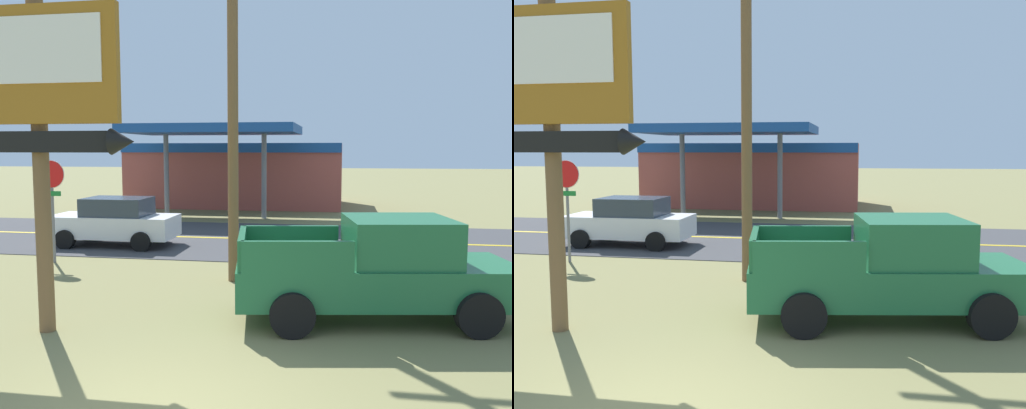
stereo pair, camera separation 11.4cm
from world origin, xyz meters
The scene contains 8 objects.
road_asphalt centered at (0.00, 13.00, 0.01)m, with size 140.00×8.00×0.02m, color #3D3D3F.
road_centre_line centered at (0.00, 13.00, 0.02)m, with size 126.00×0.20×0.01m, color gold.
motel_sign centered at (-2.87, 2.67, 4.06)m, with size 3.35×0.54×5.93m.
stop_sign centered at (-5.93, 8.17, 2.03)m, with size 0.80×0.08×2.95m.
utility_pole centered at (-0.38, 6.91, 5.06)m, with size 2.14×0.26×9.45m.
gas_station centered at (-3.83, 24.59, 1.94)m, with size 12.00×11.50×4.40m.
pickup_green_parked_on_lawn centered at (2.93, 4.41, 0.96)m, with size 5.45×2.85×1.96m.
car_white_near_lane centered at (-5.33, 11.00, 0.83)m, with size 4.20×2.00×1.64m.
Camera 2 is at (2.37, -5.66, 3.23)m, focal length 37.09 mm.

